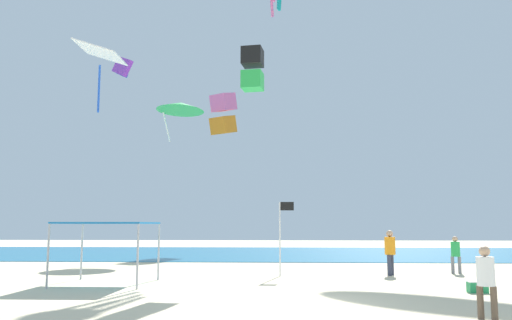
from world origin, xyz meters
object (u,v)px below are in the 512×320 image
cooler_box (477,287)px  kite_parafoil_purple (122,67)px  banner_flag (282,230)px  person_near_tent (486,276)px  kite_delta_green (180,107)px  kite_box_pink (223,114)px  kite_box_black (252,69)px  kite_diamond_white (100,56)px  person_leftmost (390,249)px  person_central (456,252)px  canopy_tent (108,225)px

cooler_box → kite_parafoil_purple: (-17.65, 19.67, 13.41)m
banner_flag → person_near_tent: bearing=-64.5°
kite_delta_green → kite_box_pink: bearing=109.7°
banner_flag → kite_box_black: (-1.27, 1.02, 7.16)m
kite_box_pink → kite_diamond_white: size_ratio=1.08×
person_leftmost → kite_box_pink: size_ratio=0.51×
cooler_box → kite_diamond_white: (-14.77, 7.27, 10.06)m
kite_box_pink → kite_delta_green: 8.29m
kite_parafoil_purple → person_central: bearing=24.6°
canopy_tent → person_near_tent: size_ratio=1.89×
canopy_tent → kite_parafoil_purple: size_ratio=0.85×
person_near_tent → banner_flag: banner_flag is taller
person_leftmost → kite_parafoil_purple: size_ratio=0.52×
person_near_tent → banner_flag: (-4.51, 9.47, 0.91)m
banner_flag → kite_box_black: size_ratio=1.58×
banner_flag → kite_delta_green: bearing=119.1°
canopy_tent → kite_box_black: size_ratio=1.60×
person_leftmost → kite_box_pink: bearing=-124.5°
banner_flag → kite_delta_green: size_ratio=0.68×
person_leftmost → banner_flag: banner_flag is taller
person_leftmost → person_central: person_leftmost is taller
kite_diamond_white → cooler_box: bearing=63.1°
person_leftmost → kite_box_black: 9.81m
canopy_tent → person_central: 14.48m
banner_flag → kite_diamond_white: kite_diamond_white is taller
person_leftmost → kite_diamond_white: bearing=-67.9°
person_central → person_leftmost: bearing=-155.2°
kite_parafoil_purple → cooler_box: bearing=11.3°
kite_parafoil_purple → kite_diamond_white: bearing=-17.5°
kite_box_pink → kite_delta_green: size_ratio=0.81×
canopy_tent → banner_flag: bearing=26.6°
person_near_tent → kite_box_pink: 32.55m
person_near_tent → kite_box_pink: (-9.26, 29.50, 10.18)m
person_near_tent → kite_parafoil_purple: size_ratio=0.45×
canopy_tent → person_central: canopy_tent is taller
person_central → banner_flag: size_ratio=0.53×
person_leftmost → kite_parafoil_purple: bearing=-101.4°
kite_delta_green → kite_box_black: bearing=-30.1°
kite_box_black → cooler_box: bearing=59.7°
banner_flag → kite_box_pink: bearing=103.3°
banner_flag → person_central: bearing=11.7°
kite_diamond_white → banner_flag: bearing=73.7°
cooler_box → kite_box_pink: kite_box_pink is taller
kite_diamond_white → kite_box_black: 7.72m
canopy_tent → kite_delta_green: bearing=92.0°
person_near_tent → kite_diamond_white: 20.11m
person_near_tent → kite_box_black: bearing=-25.6°
kite_parafoil_purple → kite_delta_green: (4.93, -2.77, -3.69)m
person_near_tent → kite_diamond_white: kite_diamond_white is taller
person_leftmost → banner_flag: bearing=-52.4°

